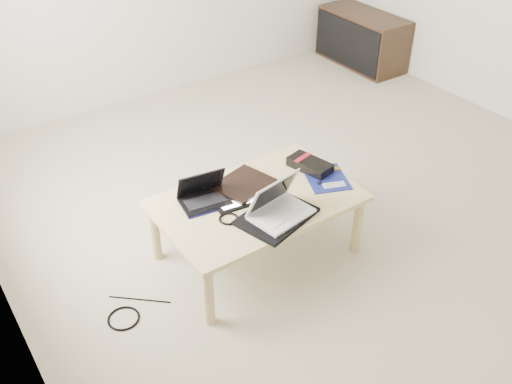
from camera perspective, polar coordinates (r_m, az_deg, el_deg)
ground at (r=3.91m, az=5.69°, el=0.12°), size 4.00×4.00×0.00m
coffee_table at (r=3.17m, az=0.11°, el=-1.39°), size 1.10×0.70×0.40m
media_cabinet at (r=5.83m, az=10.51°, el=14.80°), size 0.41×0.90×0.50m
book at (r=3.23m, az=-1.25°, el=0.71°), size 0.36×0.32×0.03m
netbook at (r=3.11m, az=-5.24°, el=-0.39°), size 0.29×0.23×0.18m
tablet at (r=3.13m, az=-2.12°, el=-0.69°), size 0.28×0.22×0.01m
remote at (r=3.18m, az=1.95°, el=-0.06°), size 0.07×0.21×0.02m
neoprene_sleeve at (r=3.00m, az=2.07°, el=-2.44°), size 0.46×0.38×0.02m
white_laptop at (r=2.98m, az=2.25°, el=-1.49°), size 0.35×0.27×0.21m
motherboard at (r=3.33m, az=7.07°, el=1.40°), size 0.31×0.34×0.01m
gpu_box at (r=3.39m, az=5.40°, el=2.72°), size 0.19×0.28×0.06m
cable_coil at (r=2.99m, az=-2.76°, el=-2.68°), size 0.12×0.12×0.01m
floor_cable_coil at (r=3.10m, az=-13.10°, el=-12.21°), size 0.22×0.22×0.01m
floor_cable_trail at (r=3.18m, az=-11.56°, el=-10.48°), size 0.26×0.23×0.01m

